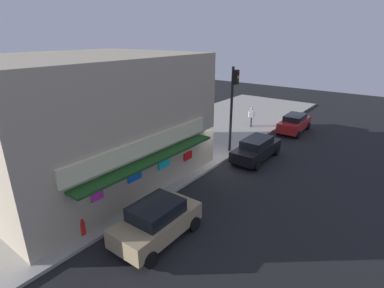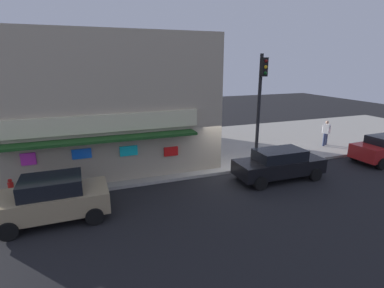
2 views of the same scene
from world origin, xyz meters
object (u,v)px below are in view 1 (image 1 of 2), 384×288
at_px(fire_hydrant, 82,226).
at_px(parked_car_tan, 157,221).
at_px(parked_car_black, 256,148).
at_px(potted_plant_by_doorway, 161,157).
at_px(traffic_light, 233,99).
at_px(trash_can, 189,158).
at_px(pedestrian, 251,116).
at_px(parked_car_red, 294,123).

height_order(fire_hydrant, parked_car_tan, parked_car_tan).
bearing_deg(parked_car_tan, parked_car_black, 2.16).
bearing_deg(potted_plant_by_doorway, traffic_light, -26.45).
relative_size(fire_hydrant, trash_can, 0.89).
xyz_separation_m(trash_can, potted_plant_by_doorway, (-1.17, 1.45, 0.06)).
height_order(pedestrian, parked_car_tan, pedestrian).
bearing_deg(pedestrian, parked_car_tan, -166.56).
xyz_separation_m(trash_can, parked_car_red, (11.38, -2.95, 0.21)).
xyz_separation_m(traffic_light, parked_car_tan, (-10.31, -2.40, -3.10)).
bearing_deg(parked_car_tan, trash_can, 26.96).
distance_m(pedestrian, parked_car_red, 3.81).
xyz_separation_m(potted_plant_by_doorway, parked_car_red, (12.55, -4.41, 0.15)).
height_order(traffic_light, fire_hydrant, traffic_light).
bearing_deg(trash_can, potted_plant_by_doorway, 128.80).
xyz_separation_m(parked_car_black, parked_car_red, (7.68, 0.02, 0.02)).
relative_size(trash_can, parked_car_black, 0.20).
relative_size(trash_can, parked_car_tan, 0.23).
height_order(pedestrian, parked_car_black, pedestrian).
height_order(pedestrian, potted_plant_by_doorway, pedestrian).
xyz_separation_m(trash_can, parked_car_black, (3.70, -2.97, 0.19)).
bearing_deg(fire_hydrant, trash_can, 5.12).
distance_m(fire_hydrant, parked_car_black, 12.38).
bearing_deg(parked_car_black, trash_can, 141.22).
distance_m(potted_plant_by_doorway, parked_car_tan, 7.27).
height_order(parked_car_tan, parked_car_red, parked_car_tan).
xyz_separation_m(trash_can, pedestrian, (10.21, 0.66, 0.49)).
xyz_separation_m(traffic_light, parked_car_red, (7.68, -1.99, -3.13)).
bearing_deg(parked_car_red, pedestrian, 107.88).
bearing_deg(fire_hydrant, parked_car_tan, -54.39).
distance_m(pedestrian, potted_plant_by_doorway, 11.42).
xyz_separation_m(traffic_light, parked_car_black, (0.00, -2.01, -3.15)).
xyz_separation_m(pedestrian, parked_car_tan, (-16.82, -4.02, -0.24)).
height_order(traffic_light, potted_plant_by_doorway, traffic_light).
height_order(fire_hydrant, pedestrian, pedestrian).
distance_m(fire_hydrant, trash_can, 8.51).
relative_size(fire_hydrant, parked_car_tan, 0.21).
xyz_separation_m(pedestrian, potted_plant_by_doorway, (-11.38, 0.80, -0.43)).
bearing_deg(parked_car_black, parked_car_tan, -177.84).
bearing_deg(trash_can, pedestrian, 3.69).
relative_size(traffic_light, pedestrian, 3.45).
distance_m(trash_can, parked_car_red, 11.76).
relative_size(parked_car_tan, parked_car_red, 0.90).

